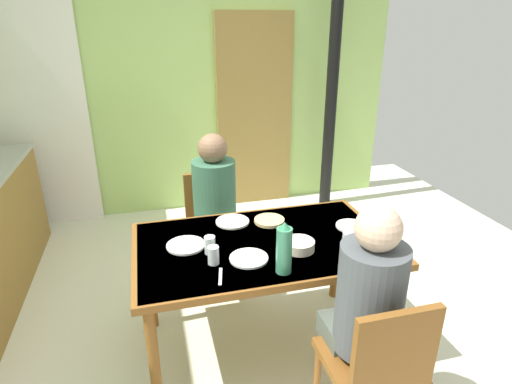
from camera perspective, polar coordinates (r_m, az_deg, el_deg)
ground_plane at (r=2.88m, az=-2.62°, el=-19.50°), size 5.87×5.87×0.00m
wall_back at (r=4.42m, az=-9.46°, el=15.16°), size 4.30×0.10×2.79m
door_wooden at (r=4.52m, az=-0.16°, el=10.55°), size 0.80×0.05×2.00m
stove_pipe_column at (r=4.46m, az=10.31°, el=15.16°), size 0.12×0.12×2.79m
curtain_panel at (r=4.44m, az=-27.62°, el=10.08°), size 0.90×0.03×2.34m
dining_table at (r=2.46m, az=0.90°, el=-8.24°), size 1.45×0.87×0.74m
chair_near_diner at (r=2.09m, az=16.02°, el=-21.60°), size 0.40×0.40×0.87m
chair_far_diner at (r=3.19m, az=-5.81°, el=-4.28°), size 0.40×0.40×0.87m
person_near_diner at (r=2.00m, az=14.92°, el=-13.22°), size 0.30×0.37×0.77m
person_far_diner at (r=2.95m, az=-5.59°, el=-0.51°), size 0.30×0.37×0.77m
water_bottle_green_near at (r=2.10m, az=3.80°, el=-7.66°), size 0.08×0.08×0.28m
serving_bowl_center at (r=2.35m, az=5.84°, el=-7.16°), size 0.17×0.17×0.05m
dinner_plate_near_left at (r=2.65m, az=-3.20°, el=-3.99°), size 0.21×0.21×0.01m
dinner_plate_near_right at (r=2.27m, az=-0.97°, el=-8.91°), size 0.21×0.21×0.01m
dinner_plate_far_center at (r=2.42m, az=-9.45°, el=-7.05°), size 0.22×0.22×0.01m
dinner_plate_far_side at (r=2.66m, az=12.76°, el=-4.51°), size 0.19×0.19×0.01m
drinking_glass_by_near_diner at (r=2.39m, az=12.24°, el=-6.41°), size 0.06×0.06×0.10m
drinking_glass_by_far_diner at (r=2.31m, az=-6.23°, el=-7.12°), size 0.06×0.06×0.10m
drinking_glass_spare_center at (r=2.22m, az=-5.77°, el=-8.47°), size 0.06×0.06×0.10m
bread_plate_sliced at (r=2.65m, az=1.81°, el=-3.86°), size 0.19×0.19×0.02m
cutlery_knife_near at (r=2.38m, az=15.74°, el=-8.30°), size 0.15×0.04×0.00m
cutlery_fork_near at (r=2.14m, az=-4.82°, el=-11.27°), size 0.05×0.15×0.00m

